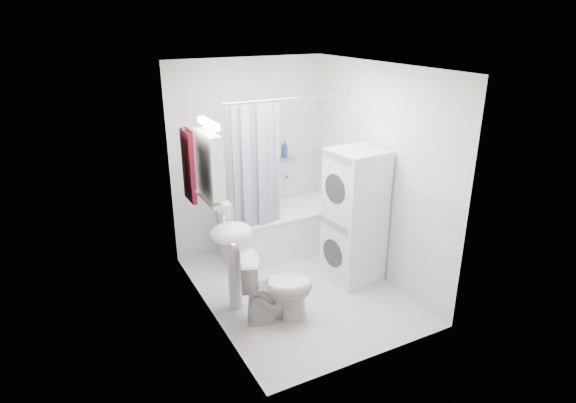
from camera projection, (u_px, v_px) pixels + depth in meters
name	position (u px, v px, depth m)	size (l,w,h in m)	color
floor	(298.00, 289.00, 5.35)	(2.60, 2.60, 0.00)	silver
room_walls	(300.00, 161.00, 4.81)	(2.60, 2.60, 2.60)	silver
wainscot	(286.00, 230.00, 5.37)	(1.98, 2.58, 2.58)	white
door	(233.00, 246.00, 4.12)	(0.05, 2.00, 2.00)	brown
bathtub	(283.00, 228.00, 6.12)	(1.51, 0.72, 0.58)	white
tub_spout	(285.00, 175.00, 6.27)	(0.04, 0.04, 0.12)	silver
curtain_rod	(295.00, 98.00, 5.26)	(0.02, 0.02, 1.69)	silver
shower_curtain	(257.00, 169.00, 5.33)	(0.55, 0.02, 1.45)	#151B4A
sink	(232.00, 246.00, 4.77)	(0.44, 0.37, 1.04)	white
medicine_cabinet	(209.00, 162.00, 4.48)	(0.13, 0.50, 0.71)	white
shelf	(213.00, 199.00, 4.61)	(0.18, 0.54, 0.03)	silver
shower_caddy	(289.00, 156.00, 6.19)	(0.22, 0.06, 0.02)	silver
towel	(188.00, 165.00, 5.02)	(0.07, 0.32, 0.78)	#540B19
washer_dryer	(354.00, 217.00, 5.33)	(0.59, 0.58, 1.52)	white
toilet	(277.00, 287.00, 4.72)	(0.40, 0.72, 0.70)	white
soap_pump	(226.00, 214.00, 4.91)	(0.08, 0.17, 0.08)	gray
shelf_bottle	(218.00, 199.00, 4.47)	(0.07, 0.18, 0.07)	gray
shelf_cup	(209.00, 189.00, 4.69)	(0.10, 0.09, 0.10)	gray
shampoo_a	(276.00, 152.00, 6.08)	(0.13, 0.17, 0.13)	gray
shampoo_b	(285.00, 153.00, 6.14)	(0.08, 0.21, 0.08)	#243993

